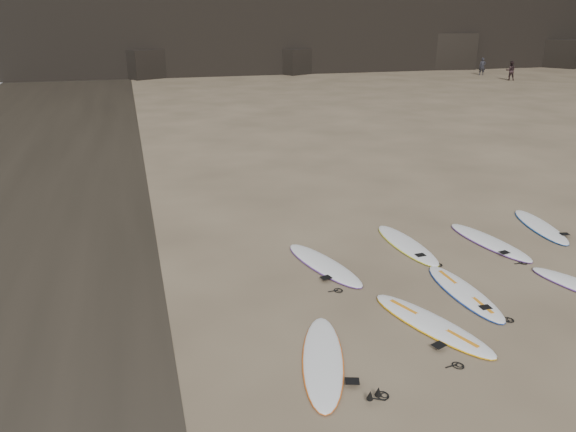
# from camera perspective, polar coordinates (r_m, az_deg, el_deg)

# --- Properties ---
(ground) EXTENTS (240.00, 240.00, 0.00)m
(ground) POSITION_cam_1_polar(r_m,az_deg,el_deg) (12.57, 22.37, -7.50)
(ground) COLOR #897559
(ground) RESTS_ON ground
(surfboard_0) EXTENTS (1.45, 2.80, 0.10)m
(surfboard_0) POSITION_cam_1_polar(r_m,az_deg,el_deg) (9.63, 3.56, -14.34)
(surfboard_0) COLOR white
(surfboard_0) RESTS_ON ground
(surfboard_1) EXTENTS (1.59, 2.85, 0.10)m
(surfboard_1) POSITION_cam_1_polar(r_m,az_deg,el_deg) (10.91, 14.36, -10.54)
(surfboard_1) COLOR white
(surfboard_1) RESTS_ON ground
(surfboard_2) EXTENTS (0.64, 2.64, 0.09)m
(surfboard_2) POSITION_cam_1_polar(r_m,az_deg,el_deg) (12.24, 17.46, -7.37)
(surfboard_2) COLOR white
(surfboard_2) RESTS_ON ground
(surfboard_5) EXTENTS (1.38, 2.83, 0.10)m
(surfboard_5) POSITION_cam_1_polar(r_m,az_deg,el_deg) (12.93, 3.66, -4.90)
(surfboard_5) COLOR white
(surfboard_5) RESTS_ON ground
(surfboard_6) EXTENTS (0.79, 2.78, 0.10)m
(surfboard_6) POSITION_cam_1_polar(r_m,az_deg,el_deg) (14.30, 11.96, -2.82)
(surfboard_6) COLOR white
(surfboard_6) RESTS_ON ground
(surfboard_7) EXTENTS (1.06, 2.84, 0.10)m
(surfboard_7) POSITION_cam_1_polar(r_m,az_deg,el_deg) (15.03, 19.76, -2.45)
(surfboard_7) COLOR white
(surfboard_7) RESTS_ON ground
(surfboard_8) EXTENTS (1.16, 2.74, 0.10)m
(surfboard_8) POSITION_cam_1_polar(r_m,az_deg,el_deg) (16.64, 24.26, -0.94)
(surfboard_8) COLOR white
(surfboard_8) RESTS_ON ground
(person_a) EXTENTS (0.69, 0.59, 1.60)m
(person_a) POSITION_cam_1_polar(r_m,az_deg,el_deg) (57.45, 19.14, 14.17)
(person_a) COLOR black
(person_a) RESTS_ON ground
(person_b) EXTENTS (0.98, 0.89, 1.63)m
(person_b) POSITION_cam_1_polar(r_m,az_deg,el_deg) (53.67, 21.68, 13.56)
(person_b) COLOR black
(person_b) RESTS_ON ground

